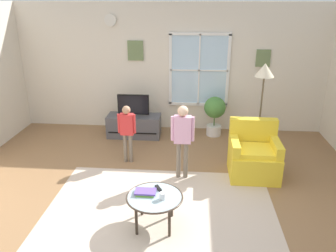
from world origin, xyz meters
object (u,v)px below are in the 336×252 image
Objects in this scene: book_stack at (145,192)px; floor_lamp at (264,80)px; remote_near_books at (158,188)px; potted_plant_by_window at (215,112)px; cup at (162,196)px; person_red_shirt at (127,128)px; coffee_table at (155,198)px; tv_stand at (134,126)px; person_pink_shirt at (183,134)px; armchair at (254,156)px; television at (133,105)px.

floor_lamp reaches higher than book_stack.
remote_near_books is 3.01m from potted_plant_by_window.
person_red_shirt is (-0.77, 1.76, 0.18)m from cup.
coffee_table is at bearing 153.43° from cup.
tv_stand is 0.63× the size of floor_lamp.
person_pink_shirt is 1.93m from potted_plant_by_window.
floor_lamp reaches higher than remote_near_books.
tv_stand is at bearing 106.55° from remote_near_books.
cup is (-1.32, -1.49, 0.14)m from armchair.
television is (0.00, -0.00, 0.46)m from tv_stand.
armchair is 6.21× the size of remote_near_books.
armchair is at bearing 9.72° from person_pink_shirt.
floor_lamp is at bearing 52.58° from coffee_table.
tv_stand is 2.76m from floor_lamp.
potted_plant_by_window reaches higher than remote_near_books.
person_red_shirt is (-2.09, 0.27, 0.32)m from armchair.
book_stack is (-1.54, -1.39, 0.12)m from armchair.
remote_near_books reaches higher than coffee_table.
potted_plant_by_window is at bearing 72.27° from person_pink_shirt.
armchair reaches higher than coffee_table.
floor_lamp is (1.58, 2.07, 1.03)m from coffee_table.
cup is 0.24m from remote_near_books.
armchair is 2.00m from cup.
person_pink_shirt reaches higher than tv_stand.
book_stack is 2.82m from floor_lamp.
tv_stand is at bearing 161.25° from floor_lamp.
book_stack reaches higher than tv_stand.
armchair is 1.88m from remote_near_books.
armchair is 1.73m from potted_plant_by_window.
person_pink_shirt is at bearing -56.90° from television.
television is at bearing 161.31° from floor_lamp.
person_red_shirt is at bearing 108.43° from book_stack.
person_pink_shirt is (0.40, 1.20, 0.31)m from book_stack.
armchair is at bearing -33.12° from tv_stand.
coffee_table is at bearing -127.42° from floor_lamp.
television is 1.94m from person_pink_shirt.
coffee_table is at bearing -105.80° from potted_plant_by_window.
remote_near_books is (0.15, 0.13, -0.01)m from book_stack.
person_pink_shirt reaches higher than potted_plant_by_window.
person_pink_shirt reaches higher than remote_near_books.
person_red_shirt reaches higher than television.
coffee_table is (0.77, -2.87, -0.29)m from television.
book_stack is 3.18m from potted_plant_by_window.
remote_near_books is at bearing -129.45° from floor_lamp.
floor_lamp is (2.36, -0.80, 0.74)m from television.
armchair is 0.73× the size of person_pink_shirt.
cup reaches higher than tv_stand.
potted_plant_by_window is 0.48× the size of floor_lamp.
person_red_shirt is at bearing 114.56° from remote_near_books.
tv_stand is at bearing 103.04° from book_stack.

